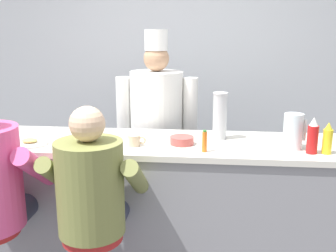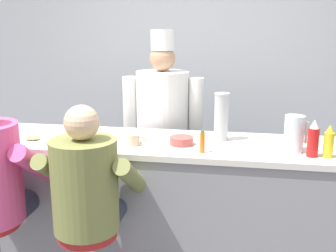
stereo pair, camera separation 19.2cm
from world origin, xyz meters
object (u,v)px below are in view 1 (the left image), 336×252
ketchup_bottle_red (313,137)px  breakfast_plate (30,143)px  cook_in_whites_near (157,125)px  cup_stack_steel (220,116)px  diner_seated_olive (92,194)px  mustard_bottle_yellow (327,139)px  water_pitcher_clear (293,131)px  cereal_bowl (182,140)px  coffee_mug_tan (135,141)px  hot_sauce_bottle_orange (205,141)px  coffee_mug_white (81,135)px

ketchup_bottle_red → breakfast_plate: bearing=-179.9°
cook_in_whites_near → cup_stack_steel: bearing=-46.3°
cup_stack_steel → diner_seated_olive: (-0.75, -0.68, -0.34)m
mustard_bottle_yellow → water_pitcher_clear: bearing=156.4°
ketchup_bottle_red → cereal_bowl: 0.85m
breakfast_plate → diner_seated_olive: (0.54, -0.39, -0.18)m
mustard_bottle_yellow → coffee_mug_tan: size_ratio=1.65×
hot_sauce_bottle_orange → mustard_bottle_yellow: bearing=2.8°
breakfast_plate → cook_in_whites_near: bearing=47.7°
hot_sauce_bottle_orange → coffee_mug_white: size_ratio=1.15×
breakfast_plate → coffee_mug_tan: size_ratio=1.88×
hot_sauce_bottle_orange → coffee_mug_tan: bearing=169.9°
mustard_bottle_yellow → breakfast_plate: size_ratio=0.87×
water_pitcher_clear → diner_seated_olive: bearing=-158.6°
ketchup_bottle_red → diner_seated_olive: bearing=-163.5°
coffee_mug_tan → cook_in_whites_near: 0.80m
breakfast_plate → cereal_bowl: (1.03, 0.13, 0.01)m
hot_sauce_bottle_orange → breakfast_plate: hot_sauce_bottle_orange is taller
water_pitcher_clear → breakfast_plate: (-1.76, -0.09, -0.11)m
water_pitcher_clear → cook_in_whites_near: (-1.00, 0.75, -0.16)m
mustard_bottle_yellow → cook_in_whites_near: size_ratio=0.11×
ketchup_bottle_red → coffee_mug_tan: size_ratio=1.89×
coffee_mug_white → cook_in_whites_near: (0.45, 0.70, -0.09)m
diner_seated_olive → cereal_bowl: bearing=46.4°
coffee_mug_white → breakfast_plate: bearing=-156.2°
water_pitcher_clear → coffee_mug_white: 1.45m
mustard_bottle_yellow → cup_stack_steel: 0.73m
mustard_bottle_yellow → cereal_bowl: size_ratio=1.25×
ketchup_bottle_red → mustard_bottle_yellow: 0.09m
mustard_bottle_yellow → hot_sauce_bottle_orange: bearing=-177.2°
cook_in_whites_near → hot_sauce_bottle_orange: bearing=-64.3°
breakfast_plate → cook_in_whites_near: 1.14m
cup_stack_steel → diner_seated_olive: size_ratio=0.24×
diner_seated_olive → hot_sauce_bottle_orange: bearing=28.8°
water_pitcher_clear → coffee_mug_white: size_ratio=1.91×
cup_stack_steel → diner_seated_olive: diner_seated_olive is taller
breakfast_plate → diner_seated_olive: diner_seated_olive is taller
coffee_mug_tan → water_pitcher_clear: bearing=2.1°
coffee_mug_tan → diner_seated_olive: 0.51m
diner_seated_olive → cook_in_whites_near: size_ratio=0.77×
cereal_bowl → cook_in_whites_near: (-0.27, 0.72, -0.07)m
diner_seated_olive → mustard_bottle_yellow: bearing=15.5°
water_pitcher_clear → ketchup_bottle_red: bearing=-39.9°
breakfast_plate → diner_seated_olive: 0.69m
ketchup_bottle_red → coffee_mug_tan: ketchup_bottle_red is taller
ketchup_bottle_red → cup_stack_steel: size_ratio=0.70×
mustard_bottle_yellow → cereal_bowl: bearing=172.5°
water_pitcher_clear → diner_seated_olive: diner_seated_olive is taller
water_pitcher_clear → breakfast_plate: bearing=-177.1°
water_pitcher_clear → cereal_bowl: 0.74m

